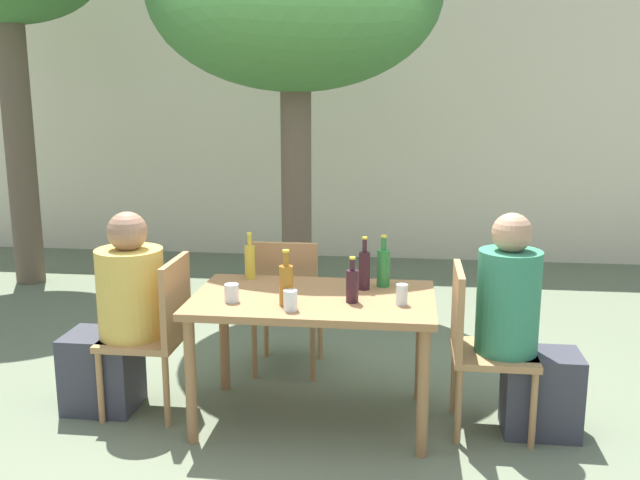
{
  "coord_description": "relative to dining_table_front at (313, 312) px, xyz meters",
  "views": [
    {
      "loc": [
        0.49,
        -3.7,
        1.83
      ],
      "look_at": [
        0.0,
        0.3,
        0.97
      ],
      "focal_mm": 40.0,
      "sensor_mm": 36.0,
      "label": 1
    }
  ],
  "objects": [
    {
      "name": "ground_plane",
      "position": [
        0.0,
        0.0,
        -0.64
      ],
      "size": [
        30.0,
        30.0,
        0.0
      ],
      "primitive_type": "plane",
      "color": "#667056"
    },
    {
      "name": "cafe_building_wall",
      "position": [
        0.0,
        4.04,
        0.76
      ],
      "size": [
        10.0,
        0.08,
        2.8
      ],
      "color": "beige",
      "rests_on": "ground_plane"
    },
    {
      "name": "dining_table_front",
      "position": [
        0.0,
        0.0,
        0.0
      ],
      "size": [
        1.32,
        0.81,
        0.72
      ],
      "color": "#996B42",
      "rests_on": "ground_plane"
    },
    {
      "name": "patio_chair_0",
      "position": [
        -0.89,
        0.0,
        -0.12
      ],
      "size": [
        0.44,
        0.44,
        0.9
      ],
      "rotation": [
        0.0,
        0.0,
        -1.57
      ],
      "color": "#A87A4C",
      "rests_on": "ground_plane"
    },
    {
      "name": "patio_chair_1",
      "position": [
        0.89,
        0.0,
        -0.12
      ],
      "size": [
        0.44,
        0.44,
        0.9
      ],
      "rotation": [
        0.0,
        0.0,
        1.57
      ],
      "color": "#A87A4C",
      "rests_on": "ground_plane"
    },
    {
      "name": "patio_chair_2",
      "position": [
        -0.26,
        0.64,
        -0.12
      ],
      "size": [
        0.44,
        0.44,
        0.9
      ],
      "rotation": [
        0.0,
        0.0,
        3.14
      ],
      "color": "#A87A4C",
      "rests_on": "ground_plane"
    },
    {
      "name": "person_seated_0",
      "position": [
        -1.12,
        -0.0,
        -0.11
      ],
      "size": [
        0.59,
        0.38,
        1.17
      ],
      "rotation": [
        0.0,
        0.0,
        -1.57
      ],
      "color": "#383842",
      "rests_on": "ground_plane"
    },
    {
      "name": "person_seated_1",
      "position": [
        1.13,
        -0.0,
        -0.1
      ],
      "size": [
        0.57,
        0.33,
        1.21
      ],
      "rotation": [
        0.0,
        0.0,
        1.57
      ],
      "color": "#383842",
      "rests_on": "ground_plane"
    },
    {
      "name": "green_bottle_0",
      "position": [
        0.37,
        0.25,
        0.2
      ],
      "size": [
        0.07,
        0.07,
        0.3
      ],
      "color": "#287A38",
      "rests_on": "dining_table_front"
    },
    {
      "name": "wine_bottle_1",
      "position": [
        0.22,
        -0.08,
        0.18
      ],
      "size": [
        0.07,
        0.07,
        0.25
      ],
      "color": "#331923",
      "rests_on": "dining_table_front"
    },
    {
      "name": "amber_bottle_2",
      "position": [
        -0.12,
        -0.18,
        0.2
      ],
      "size": [
        0.08,
        0.08,
        0.3
      ],
      "color": "#9E661E",
      "rests_on": "dining_table_front"
    },
    {
      "name": "oil_cruet_3",
      "position": [
        -0.42,
        0.32,
        0.2
      ],
      "size": [
        0.06,
        0.06,
        0.28
      ],
      "color": "gold",
      "rests_on": "dining_table_front"
    },
    {
      "name": "wine_bottle_4",
      "position": [
        0.27,
        0.17,
        0.21
      ],
      "size": [
        0.06,
        0.06,
        0.3
      ],
      "color": "#331923",
      "rests_on": "dining_table_front"
    },
    {
      "name": "drinking_glass_0",
      "position": [
        0.48,
        -0.1,
        0.14
      ],
      "size": [
        0.06,
        0.06,
        0.11
      ],
      "color": "silver",
      "rests_on": "dining_table_front"
    },
    {
      "name": "drinking_glass_1",
      "position": [
        -0.42,
        -0.16,
        0.14
      ],
      "size": [
        0.08,
        0.08,
        0.1
      ],
      "color": "silver",
      "rests_on": "dining_table_front"
    },
    {
      "name": "drinking_glass_2",
      "position": [
        -0.08,
        -0.27,
        0.14
      ],
      "size": [
        0.07,
        0.07,
        0.11
      ],
      "color": "white",
      "rests_on": "dining_table_front"
    }
  ]
}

